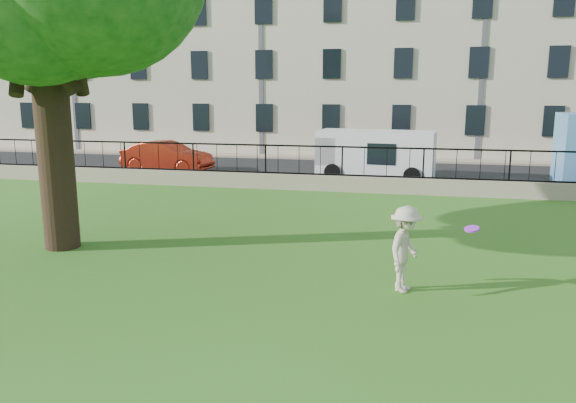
% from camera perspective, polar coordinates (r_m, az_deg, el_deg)
% --- Properties ---
extents(ground, '(120.00, 120.00, 0.00)m').
position_cam_1_polar(ground, '(10.17, -2.96, -10.86)').
color(ground, '#336117').
rests_on(ground, ground).
extents(retaining_wall, '(50.00, 0.40, 0.60)m').
position_cam_1_polar(retaining_wall, '(21.51, 5.48, 1.84)').
color(retaining_wall, tan).
rests_on(retaining_wall, ground).
extents(iron_railing, '(50.00, 0.05, 1.13)m').
position_cam_1_polar(iron_railing, '(21.39, 5.52, 4.09)').
color(iron_railing, black).
rests_on(iron_railing, retaining_wall).
extents(street, '(60.00, 9.00, 0.01)m').
position_cam_1_polar(street, '(26.17, 6.72, 2.86)').
color(street, black).
rests_on(street, ground).
extents(sidewalk, '(60.00, 1.40, 0.12)m').
position_cam_1_polar(sidewalk, '(31.30, 7.69, 4.33)').
color(sidewalk, tan).
rests_on(sidewalk, ground).
extents(building_row, '(56.40, 10.40, 13.80)m').
position_cam_1_polar(building_row, '(36.85, 8.75, 16.03)').
color(building_row, beige).
rests_on(building_row, ground).
extents(man, '(0.93, 1.22, 1.67)m').
position_cam_1_polar(man, '(10.99, 11.84, -4.75)').
color(man, '#C1B39D').
rests_on(man, ground).
extents(frisbee, '(0.28, 0.29, 0.12)m').
position_cam_1_polar(frisbee, '(10.86, 18.17, -2.65)').
color(frisbee, '#A127E1').
extents(red_sedan, '(4.46, 2.02, 1.42)m').
position_cam_1_polar(red_sedan, '(27.10, -12.21, 4.47)').
color(red_sedan, '#A02613').
rests_on(red_sedan, street).
extents(white_van, '(5.13, 2.46, 2.08)m').
position_cam_1_polar(white_van, '(24.67, 8.90, 4.71)').
color(white_van, silver).
rests_on(white_van, street).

